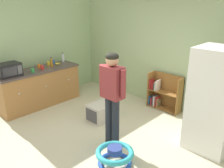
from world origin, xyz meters
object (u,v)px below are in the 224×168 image
object	(u,v)px
amber_bottle	(52,63)
baby_walker	(115,156)
refrigerator	(214,101)
yellow_cup	(49,63)
pet_carrier	(101,112)
orange_cup	(39,66)
kitchen_counter	(39,87)
clear_bottle	(63,58)
standing_person	(112,92)
microwave	(8,70)
banana_bunch	(58,64)
red_cup	(42,67)
bookshelf	(163,94)
green_cup	(33,70)
blue_cup	(53,62)

from	to	relation	value
amber_bottle	baby_walker	bearing A→B (deg)	-15.39
refrigerator	yellow_cup	world-z (taller)	refrigerator
pet_carrier	amber_bottle	world-z (taller)	amber_bottle
amber_bottle	orange_cup	size ratio (longest dim) A/B	2.59
refrigerator	amber_bottle	bearing A→B (deg)	-169.25
kitchen_counter	clear_bottle	xyz separation A→B (m)	(-0.19, 0.88, 0.55)
kitchen_counter	standing_person	world-z (taller)	standing_person
microwave	banana_bunch	world-z (taller)	microwave
baby_walker	pet_carrier	size ratio (longest dim) A/B	1.09
pet_carrier	red_cup	world-z (taller)	red_cup
pet_carrier	clear_bottle	distance (m)	2.06
bookshelf	microwave	size ratio (longest dim) A/B	1.77
bookshelf	pet_carrier	size ratio (longest dim) A/B	1.54
amber_bottle	green_cup	world-z (taller)	amber_bottle
refrigerator	clear_bottle	xyz separation A→B (m)	(-3.96, -0.19, 0.11)
bookshelf	kitchen_counter	bearing A→B (deg)	-140.56
clear_bottle	green_cup	distance (m)	1.11
banana_bunch	clear_bottle	xyz separation A→B (m)	(-0.17, 0.28, 0.07)
standing_person	yellow_cup	xyz separation A→B (m)	(-2.66, 0.46, -0.08)
kitchen_counter	refrigerator	world-z (taller)	refrigerator
clear_bottle	microwave	bearing A→B (deg)	-82.82
refrigerator	baby_walker	xyz separation A→B (m)	(-0.85, -1.49, -0.73)
clear_bottle	yellow_cup	size ratio (longest dim) A/B	2.59
bookshelf	amber_bottle	xyz separation A→B (m)	(-2.26, -1.53, 0.64)
orange_cup	microwave	bearing A→B (deg)	-83.02
microwave	clear_bottle	xyz separation A→B (m)	(-0.20, 1.56, -0.04)
pet_carrier	amber_bottle	bearing A→B (deg)	-175.99
orange_cup	blue_cup	distance (m)	0.48
kitchen_counter	banana_bunch	size ratio (longest dim) A/B	12.64
pet_carrier	green_cup	xyz separation A→B (m)	(-1.53, -0.67, 0.77)
baby_walker	microwave	bearing A→B (deg)	-174.96
standing_person	clear_bottle	xyz separation A→B (m)	(-2.69, 0.92, -0.02)
microwave	yellow_cup	world-z (taller)	microwave
pet_carrier	clear_bottle	bearing A→B (deg)	167.81
green_cup	orange_cup	size ratio (longest dim) A/B	1.00
clear_bottle	refrigerator	bearing A→B (deg)	2.79
clear_bottle	red_cup	size ratio (longest dim) A/B	2.59
clear_bottle	amber_bottle	size ratio (longest dim) A/B	1.00
baby_walker	kitchen_counter	bearing A→B (deg)	171.76
kitchen_counter	bookshelf	size ratio (longest dim) A/B	2.35
green_cup	bookshelf	bearing A→B (deg)	43.75
green_cup	red_cup	world-z (taller)	same
bookshelf	amber_bottle	bearing A→B (deg)	-145.82
pet_carrier	kitchen_counter	bearing A→B (deg)	-163.88
bookshelf	microwave	xyz separation A→B (m)	(-2.30, -2.58, 0.68)
standing_person	yellow_cup	size ratio (longest dim) A/B	17.77
standing_person	blue_cup	xyz separation A→B (m)	(-2.70, 0.62, -0.08)
pet_carrier	amber_bottle	size ratio (longest dim) A/B	2.24
yellow_cup	blue_cup	xyz separation A→B (m)	(-0.04, 0.16, 0.00)
bookshelf	baby_walker	xyz separation A→B (m)	(0.61, -2.32, -0.21)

